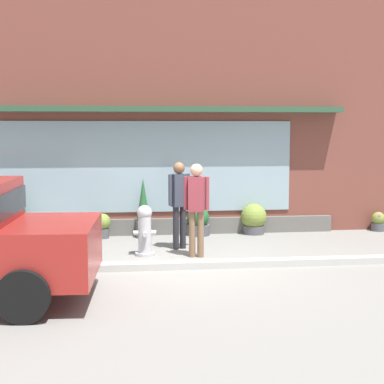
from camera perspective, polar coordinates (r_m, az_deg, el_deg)
The scene contains 12 objects.
ground_plane at distance 10.14m, azimuth -0.50°, elevation -7.22°, with size 60.00×60.00×0.00m, color gray.
curb_strip at distance 9.93m, azimuth -0.38°, elevation -7.15°, with size 14.00×0.24×0.12m, color #B2B2AD.
storefront at distance 13.03m, azimuth -2.11°, elevation 7.24°, with size 14.00×0.81×5.28m.
fire_hydrant at distance 10.85m, azimuth -4.66°, elevation -3.74°, with size 0.42×0.39×0.95m.
pedestrian_with_handbag at distance 11.34m, azimuth -1.15°, elevation -0.64°, with size 0.62×0.34×1.71m.
pedestrian_passerby at distance 10.61m, azimuth 0.44°, elevation -1.05°, with size 0.46×0.25×1.72m.
potted_plant_low_front at distance 12.86m, azimuth 0.61°, elevation -2.92°, with size 0.51×0.51×0.64m.
potted_plant_window_left at distance 13.08m, azimuth 6.08°, elevation -2.63°, with size 0.57×0.57×0.68m.
potted_plant_corner_tall at distance 12.67m, azimuth -8.79°, elevation -3.21°, with size 0.35×0.35×0.53m.
potted_plant_near_hydrant at distance 14.06m, azimuth 17.79°, elevation -2.77°, with size 0.31×0.31×0.44m.
potted_plant_window_right at distance 12.88m, azimuth -16.52°, elevation -1.59°, with size 0.32×0.32×1.37m.
potted_plant_window_center at distance 12.57m, azimuth -4.80°, elevation -1.70°, with size 0.33×0.33×1.30m.
Camera 1 is at (-1.07, -9.79, 2.40)m, focal length 54.37 mm.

